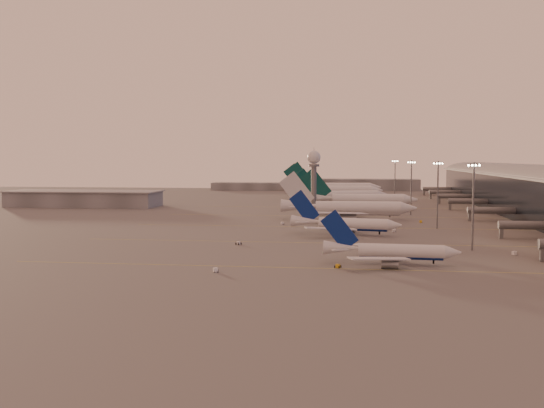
# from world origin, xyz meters

# --- Properties ---
(ground) EXTENTS (700.00, 700.00, 0.00)m
(ground) POSITION_xyz_m (0.00, 0.00, 0.00)
(ground) COLOR #565454
(ground) RESTS_ON ground
(taxiway_markings) EXTENTS (180.00, 185.25, 0.02)m
(taxiway_markings) POSITION_xyz_m (30.00, 56.00, 0.01)
(taxiway_markings) COLOR gold
(taxiway_markings) RESTS_ON ground
(terminal) EXTENTS (57.00, 362.00, 23.04)m
(terminal) POSITION_xyz_m (107.88, 110.09, 10.52)
(terminal) COLOR black
(terminal) RESTS_ON ground
(hangar) EXTENTS (82.00, 27.00, 8.50)m
(hangar) POSITION_xyz_m (-120.00, 140.00, 4.32)
(hangar) COLOR slate
(hangar) RESTS_ON ground
(radar_tower) EXTENTS (6.40, 6.40, 31.10)m
(radar_tower) POSITION_xyz_m (5.00, 120.00, 20.95)
(radar_tower) COLOR slate
(radar_tower) RESTS_ON ground
(mast_a) EXTENTS (3.60, 0.56, 25.00)m
(mast_a) POSITION_xyz_m (58.00, 0.00, 13.74)
(mast_a) COLOR slate
(mast_a) RESTS_ON ground
(mast_b) EXTENTS (3.60, 0.56, 25.00)m
(mast_b) POSITION_xyz_m (55.00, 55.00, 13.74)
(mast_b) COLOR slate
(mast_b) RESTS_ON ground
(mast_c) EXTENTS (3.60, 0.56, 25.00)m
(mast_c) POSITION_xyz_m (50.00, 110.00, 13.74)
(mast_c) COLOR slate
(mast_c) RESTS_ON ground
(mast_d) EXTENTS (3.60, 0.56, 25.00)m
(mast_d) POSITION_xyz_m (48.00, 200.00, 13.74)
(mast_d) COLOR slate
(mast_d) RESTS_ON ground
(distant_horizon) EXTENTS (165.00, 37.50, 9.00)m
(distant_horizon) POSITION_xyz_m (2.62, 325.14, 3.89)
(distant_horizon) COLOR slate
(distant_horizon) RESTS_ON ground
(narrowbody_near) EXTENTS (34.25, 27.29, 13.37)m
(narrowbody_near) POSITION_xyz_m (33.88, -27.11, 2.71)
(narrowbody_near) COLOR silver
(narrowbody_near) RESTS_ON ground
(narrowbody_mid) EXTENTS (38.63, 30.59, 15.17)m
(narrowbody_mid) POSITION_xyz_m (21.69, 31.71, 3.07)
(narrowbody_mid) COLOR silver
(narrowbody_mid) RESTS_ON ground
(widebody_white) EXTENTS (58.31, 46.67, 20.50)m
(widebody_white) POSITION_xyz_m (22.21, 85.99, 3.55)
(widebody_white) COLOR silver
(widebody_white) RESTS_ON ground
(greentail_a) EXTENTS (58.60, 47.28, 21.28)m
(greentail_a) POSITION_xyz_m (27.28, 136.79, 3.76)
(greentail_a) COLOR silver
(greentail_a) RESTS_ON ground
(greentail_b) EXTENTS (53.74, 42.67, 20.33)m
(greentail_b) POSITION_xyz_m (17.59, 173.66, 3.59)
(greentail_b) COLOR silver
(greentail_b) RESTS_ON ground
(greentail_c) EXTENTS (62.49, 50.27, 22.70)m
(greentail_c) POSITION_xyz_m (11.44, 216.95, 4.01)
(greentail_c) COLOR silver
(greentail_c) RESTS_ON ground
(greentail_d) EXTENTS (64.60, 52.02, 23.46)m
(greentail_d) POSITION_xyz_m (10.80, 255.17, 4.14)
(greentail_d) COLOR silver
(greentail_d) RESTS_ON ground
(gsv_truck_a) EXTENTS (5.43, 4.13, 2.09)m
(gsv_truck_a) POSITION_xyz_m (-6.24, -43.28, 1.07)
(gsv_truck_a) COLOR white
(gsv_truck_a) RESTS_ON ground
(gsv_tug_near) EXTENTS (2.79, 3.45, 0.86)m
(gsv_tug_near) POSITION_xyz_m (21.08, -34.08, 0.44)
(gsv_tug_near) COLOR gold
(gsv_tug_near) RESTS_ON ground
(gsv_catering_a) EXTENTS (5.32, 4.23, 4.01)m
(gsv_catering_a) POSITION_xyz_m (67.86, -7.58, 2.00)
(gsv_catering_a) COLOR white
(gsv_catering_a) RESTS_ON ground
(gsv_tug_mid) EXTENTS (3.56, 3.23, 0.87)m
(gsv_tug_mid) POSITION_xyz_m (-9.86, 2.79, 0.45)
(gsv_tug_mid) COLOR white
(gsv_tug_mid) RESTS_ON ground
(gsv_truck_b) EXTENTS (5.56, 3.22, 2.12)m
(gsv_truck_b) POSITION_xyz_m (39.04, 41.83, 1.08)
(gsv_truck_b) COLOR white
(gsv_truck_b) RESTS_ON ground
(gsv_truck_c) EXTENTS (5.42, 4.72, 2.15)m
(gsv_truck_c) POSITION_xyz_m (-3.04, 61.60, 1.10)
(gsv_truck_c) COLOR white
(gsv_truck_c) RESTS_ON ground
(gsv_catering_b) EXTENTS (4.82, 2.51, 3.84)m
(gsv_catering_b) POSITION_xyz_m (51.34, 75.86, 1.92)
(gsv_catering_b) COLOR gold
(gsv_catering_b) RESTS_ON ground
(gsv_tug_far) EXTENTS (3.53, 4.35, 1.08)m
(gsv_tug_far) POSITION_xyz_m (4.26, 94.22, 0.55)
(gsv_tug_far) COLOR white
(gsv_tug_far) RESTS_ON ground
(gsv_tug_hangar) EXTENTS (3.90, 2.90, 1.00)m
(gsv_tug_hangar) POSITION_xyz_m (54.09, 160.48, 0.51)
(gsv_tug_hangar) COLOR gold
(gsv_tug_hangar) RESTS_ON ground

